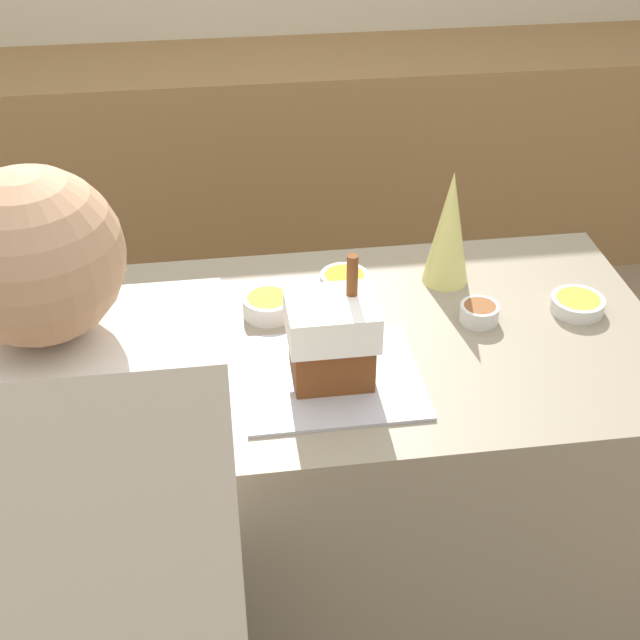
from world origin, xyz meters
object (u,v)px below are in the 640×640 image
baking_tray (331,377)px  person (112,622)px  decorative_tree (449,228)px  candy_bowl_behind_tray (132,310)px  gingerbread_house (332,337)px  candy_bowl_near_tray_left (577,304)px  candy_bowl_front_corner (479,312)px  candy_bowl_center_rear (268,305)px  candy_bowl_far_right (344,281)px  candy_bowl_near_tray_right (63,296)px

baking_tray → person: 0.70m
decorative_tree → candy_bowl_behind_tray: 0.79m
baking_tray → gingerbread_house: (0.00, 0.00, 0.11)m
decorative_tree → candy_bowl_behind_tray: bearing=-175.4°
candy_bowl_near_tray_left → candy_bowl_front_corner: size_ratio=1.38×
decorative_tree → candy_bowl_center_rear: bearing=-168.6°
gingerbread_house → candy_bowl_far_right: (0.08, 0.35, -0.08)m
gingerbread_house → candy_bowl_center_rear: bearing=112.9°
baking_tray → candy_bowl_near_tray_right: (-0.60, 0.37, 0.03)m
decorative_tree → candy_bowl_center_rear: size_ratio=2.46×
candy_bowl_behind_tray → candy_bowl_far_right: (0.52, 0.05, 0.00)m
decorative_tree → candy_bowl_near_tray_right: decorative_tree is taller
candy_bowl_center_rear → candy_bowl_front_corner: size_ratio=1.32×
decorative_tree → candy_bowl_near_tray_left: size_ratio=2.35×
baking_tray → candy_bowl_far_right: candy_bowl_far_right is taller
decorative_tree → candy_bowl_near_tray_right: (-0.95, 0.01, -0.12)m
baking_tray → candy_bowl_behind_tray: (-0.43, 0.30, 0.02)m
candy_bowl_behind_tray → gingerbread_house: bearing=-34.3°
candy_bowl_near_tray_left → candy_bowl_near_tray_right: 1.24m
candy_bowl_near_tray_right → gingerbread_house: bearing=-31.5°
decorative_tree → candy_bowl_behind_tray: size_ratio=2.76×
candy_bowl_behind_tray → candy_bowl_near_tray_right: candy_bowl_near_tray_right is taller
baking_tray → candy_bowl_front_corner: candy_bowl_front_corner is taller
candy_bowl_center_rear → person: 0.87m
candy_bowl_far_right → candy_bowl_center_rear: candy_bowl_center_rear is taller
person → baking_tray: bearing=49.7°
candy_bowl_behind_tray → candy_bowl_near_tray_left: bearing=-6.3°
candy_bowl_near_tray_left → candy_bowl_far_right: size_ratio=1.07×
gingerbread_house → candy_bowl_behind_tray: gingerbread_house is taller
candy_bowl_front_corner → candy_bowl_center_rear: bearing=168.9°
decorative_tree → candy_bowl_front_corner: decorative_tree is taller
candy_bowl_near_tray_right → candy_bowl_front_corner: (0.98, -0.20, -0.01)m
candy_bowl_center_rear → person: size_ratio=0.07×
candy_bowl_behind_tray → baking_tray: bearing=-34.3°
candy_bowl_behind_tray → candy_bowl_near_tray_right: bearing=156.7°
gingerbread_house → candy_bowl_far_right: size_ratio=2.36×
decorative_tree → candy_bowl_near_tray_left: decorative_tree is taller
candy_bowl_far_right → person: person is taller
candy_bowl_near_tray_left → candy_bowl_near_tray_right: size_ratio=0.92×
candy_bowl_front_corner → person: 1.09m
candy_bowl_near_tray_right → person: size_ratio=0.08×
candy_bowl_behind_tray → candy_bowl_near_tray_right: (-0.17, 0.07, 0.01)m
candy_bowl_behind_tray → candy_bowl_near_tray_left: size_ratio=0.85×
baking_tray → candy_bowl_front_corner: 0.42m
candy_bowl_front_corner → candy_bowl_behind_tray: bearing=171.2°
candy_bowl_center_rear → candy_bowl_near_tray_right: (-0.49, 0.10, 0.00)m
candy_bowl_near_tray_left → candy_bowl_far_right: (-0.54, 0.17, 0.01)m
candy_bowl_far_right → decorative_tree: bearing=2.4°
candy_bowl_behind_tray → candy_bowl_center_rear: 0.32m
candy_bowl_near_tray_right → candy_bowl_center_rear: bearing=-11.7°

